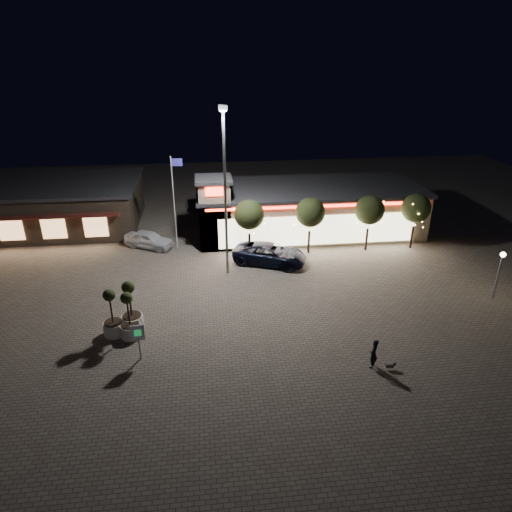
{
  "coord_description": "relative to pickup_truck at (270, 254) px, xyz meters",
  "views": [
    {
      "loc": [
        0.54,
        -23.37,
        15.85
      ],
      "look_at": [
        3.97,
        6.0,
        2.22
      ],
      "focal_mm": 32.0,
      "sensor_mm": 36.0,
      "label": 1
    }
  ],
  "objects": [
    {
      "name": "retail_building",
      "position": [
        4.04,
        6.52,
        1.4
      ],
      "size": [
        20.4,
        8.4,
        6.1
      ],
      "color": "tan",
      "rests_on": "ground"
    },
    {
      "name": "pedestrian",
      "position": [
        3.66,
        -13.54,
        0.05
      ],
      "size": [
        0.69,
        0.75,
        1.71
      ],
      "primitive_type": "imported",
      "rotation": [
        0.0,
        0.0,
        -2.17
      ],
      "color": "black",
      "rests_on": "ground"
    },
    {
      "name": "lamp_post_east",
      "position": [
        14.53,
        -7.3,
        1.65
      ],
      "size": [
        0.36,
        0.36,
        3.48
      ],
      "color": "gray",
      "rests_on": "ground"
    },
    {
      "name": "dog",
      "position": [
        4.59,
        -13.86,
        -0.51
      ],
      "size": [
        0.56,
        0.21,
        0.3
      ],
      "color": "#59514C",
      "rests_on": "ground"
    },
    {
      "name": "string_tree_b",
      "position": [
        3.53,
        1.7,
        2.75
      ],
      "size": [
        2.42,
        2.42,
        4.79
      ],
      "color": "#332319",
      "rests_on": "ground"
    },
    {
      "name": "string_tree_d",
      "position": [
        12.53,
        1.7,
        2.75
      ],
      "size": [
        2.42,
        2.42,
        4.79
      ],
      "color": "#332319",
      "rests_on": "ground"
    },
    {
      "name": "planter_right",
      "position": [
        -9.71,
        -9.09,
        0.12
      ],
      "size": [
        1.22,
        1.22,
        3.0
      ],
      "color": "white",
      "rests_on": "ground"
    },
    {
      "name": "string_tree_c",
      "position": [
        8.53,
        1.7,
        2.75
      ],
      "size": [
        2.42,
        2.42,
        4.79
      ],
      "color": "#332319",
      "rests_on": "ground"
    },
    {
      "name": "valet_sign",
      "position": [
        -8.9,
        -11.36,
        0.73
      ],
      "size": [
        0.73,
        0.14,
        2.19
      ],
      "color": "gray",
      "rests_on": "ground"
    },
    {
      "name": "restaurant_building",
      "position": [
        -19.47,
        10.68,
        1.35
      ],
      "size": [
        16.4,
        11.0,
        4.3
      ],
      "color": "#382D23",
      "rests_on": "ground"
    },
    {
      "name": "flagpole",
      "position": [
        -7.37,
        3.7,
        3.93
      ],
      "size": [
        0.95,
        0.1,
        8.0
      ],
      "color": "white",
      "rests_on": "ground"
    },
    {
      "name": "planter_left",
      "position": [
        -10.74,
        -8.75,
        0.14
      ],
      "size": [
        1.25,
        1.25,
        3.07
      ],
      "color": "white",
      "rests_on": "ground"
    },
    {
      "name": "floodlight_pole",
      "position": [
        -3.47,
        -1.3,
        6.21
      ],
      "size": [
        0.6,
        0.4,
        12.38
      ],
      "color": "gray",
      "rests_on": "ground"
    },
    {
      "name": "string_tree_a",
      "position": [
        -1.47,
        1.7,
        2.75
      ],
      "size": [
        2.42,
        2.42,
        4.79
      ],
      "color": "#332319",
      "rests_on": "ground"
    },
    {
      "name": "pickup_truck",
      "position": [
        0.0,
        0.0,
        0.0
      ],
      "size": [
        6.41,
        4.7,
        1.62
      ],
      "primitive_type": "imported",
      "rotation": [
        0.0,
        0.0,
        1.18
      ],
      "color": "black",
      "rests_on": "ground"
    },
    {
      "name": "ground",
      "position": [
        -5.47,
        -9.3,
        -0.81
      ],
      "size": [
        90.0,
        90.0,
        0.0
      ],
      "primitive_type": "plane",
      "color": "#6A6156",
      "rests_on": "ground"
    },
    {
      "name": "planter_mid",
      "position": [
        -9.71,
        -8.21,
        0.2
      ],
      "size": [
        1.32,
        1.32,
        3.26
      ],
      "color": "white",
      "rests_on": "ground"
    },
    {
      "name": "white_sedan",
      "position": [
        -9.89,
        4.34,
        -0.07
      ],
      "size": [
        4.64,
        3.51,
        1.47
      ],
      "primitive_type": "imported",
      "rotation": [
        0.0,
        0.0,
        1.1
      ],
      "color": "white",
      "rests_on": "ground"
    }
  ]
}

